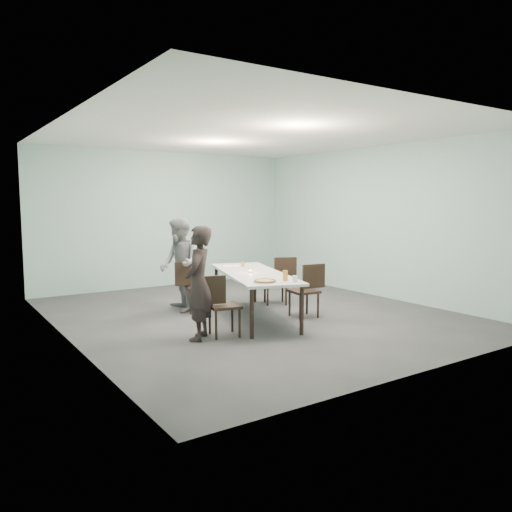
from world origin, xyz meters
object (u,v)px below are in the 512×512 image
pizza (265,281)px  tealight (250,272)px  water_tumbler (295,279)px  chair_near_left (219,301)px  diner_far (180,264)px  chair_far_left (194,283)px  amber_tumbler (243,264)px  side_plate (271,277)px  beer_glass (285,276)px  diner_near (199,283)px  chair_far_right (280,277)px  table (254,276)px  chair_near_right (308,287)px

pizza → tealight: size_ratio=6.07×
water_tumbler → chair_near_left: bearing=155.6°
tealight → diner_far: bearing=121.6°
chair_far_left → amber_tumbler: (0.88, -0.20, 0.29)m
water_tumbler → tealight: bearing=92.0°
side_plate → beer_glass: 0.43m
diner_near → diner_far: bearing=-156.8°
chair_far_left → side_plate: bearing=-52.8°
chair_far_right → tealight: (-1.10, -0.69, 0.27)m
table → chair_near_right: 0.92m
tealight → amber_tumbler: (0.33, 0.75, 0.02)m
diner_near → side_plate: (1.30, 0.11, -0.03)m
beer_glass → diner_far: bearing=108.3°
beer_glass → amber_tumbler: (0.34, 1.70, -0.03)m
table → amber_tumbler: amber_tumbler is taller
tealight → amber_tumbler: bearing=66.3°
side_plate → chair_near_right: bearing=8.1°
chair_far_left → chair_far_right: size_ratio=1.00×
diner_far → water_tumbler: diner_far is taller
chair_near_left → water_tumbler: chair_near_left is taller
tealight → amber_tumbler: 0.81m
beer_glass → chair_far_left: bearing=105.8°
side_plate → chair_far_right: bearing=48.9°
diner_near → diner_far: diner_far is taller
chair_near_right → water_tumbler: (-0.83, -0.70, 0.29)m
chair_far_right → tealight: 1.33m
table → pizza: 1.03m
chair_far_right → side_plate: 1.64m
chair_far_right → amber_tumbler: chair_far_right is taller
chair_near_right → amber_tumbler: size_ratio=10.88×
pizza → water_tumbler: bearing=-27.1°
diner_near → tealight: bearing=157.2°
diner_far → side_plate: diner_far is taller
diner_far → chair_near_left: bearing=1.2°
table → water_tumbler: (-0.03, -1.13, 0.10)m
water_tumbler → chair_near_right: bearing=40.3°
pizza → diner_near: bearing=163.0°
beer_glass → tealight: beer_glass is taller
chair_far_left → diner_near: size_ratio=0.55×
table → chair_far_right: (1.03, 0.67, -0.19)m
diner_near → water_tumbler: size_ratio=17.49×
chair_near_left → chair_near_right: size_ratio=1.00×
chair_near_left → diner_near: size_ratio=0.55×
table → chair_far_left: (-0.62, 0.93, -0.19)m
diner_far → beer_glass: (0.70, -2.11, 0.01)m
table → amber_tumbler: size_ratio=34.38×
diner_far → beer_glass: bearing=27.4°
diner_far → side_plate: (0.74, -1.69, -0.06)m
chair_far_left → beer_glass: beer_glass is taller
chair_far_left → chair_far_right: (1.65, -0.26, 0.00)m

